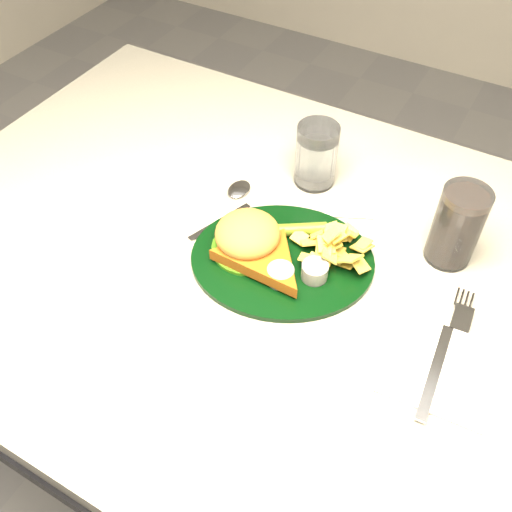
{
  "coord_description": "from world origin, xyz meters",
  "views": [
    {
      "loc": [
        0.23,
        -0.49,
        1.37
      ],
      "look_at": [
        -0.02,
        -0.05,
        0.8
      ],
      "focal_mm": 40.0,
      "sensor_mm": 36.0,
      "label": 1
    }
  ],
  "objects_px": {
    "table": "(277,390)",
    "dinner_plate": "(283,247)",
    "fork_napkin": "(438,364)",
    "cola_glass": "(457,226)",
    "water_glass": "(316,155)"
  },
  "relations": [
    {
      "from": "table",
      "to": "dinner_plate",
      "type": "bearing_deg",
      "value": 159.76
    },
    {
      "from": "table",
      "to": "fork_napkin",
      "type": "bearing_deg",
      "value": -13.69
    },
    {
      "from": "table",
      "to": "fork_napkin",
      "type": "distance_m",
      "value": 0.46
    },
    {
      "from": "table",
      "to": "cola_glass",
      "type": "height_order",
      "value": "cola_glass"
    },
    {
      "from": "water_glass",
      "to": "fork_napkin",
      "type": "bearing_deg",
      "value": -40.58
    },
    {
      "from": "table",
      "to": "dinner_plate",
      "type": "height_order",
      "value": "dinner_plate"
    },
    {
      "from": "table",
      "to": "dinner_plate",
      "type": "xyz_separation_m",
      "value": [
        -0.0,
        0.0,
        0.4
      ]
    },
    {
      "from": "dinner_plate",
      "to": "fork_napkin",
      "type": "height_order",
      "value": "dinner_plate"
    },
    {
      "from": "dinner_plate",
      "to": "fork_napkin",
      "type": "xyz_separation_m",
      "value": [
        0.25,
        -0.06,
        -0.02
      ]
    },
    {
      "from": "dinner_plate",
      "to": "water_glass",
      "type": "distance_m",
      "value": 0.19
    },
    {
      "from": "dinner_plate",
      "to": "cola_glass",
      "type": "bearing_deg",
      "value": 8.53
    },
    {
      "from": "cola_glass",
      "to": "fork_napkin",
      "type": "xyz_separation_m",
      "value": [
        0.05,
        -0.19,
        -0.05
      ]
    },
    {
      "from": "table",
      "to": "cola_glass",
      "type": "relative_size",
      "value": 9.77
    },
    {
      "from": "table",
      "to": "cola_glass",
      "type": "distance_m",
      "value": 0.5
    },
    {
      "from": "cola_glass",
      "to": "water_glass",
      "type": "bearing_deg",
      "value": 166.82
    }
  ]
}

